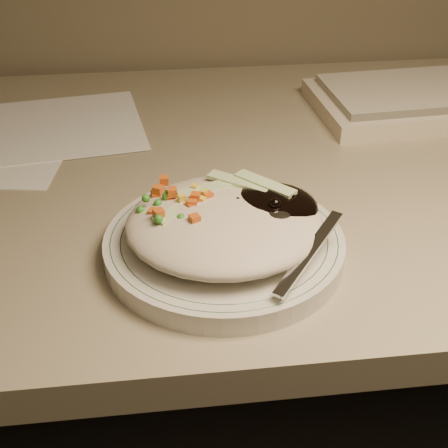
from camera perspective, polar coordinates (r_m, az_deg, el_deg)
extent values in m
cube|color=gray|center=(0.81, 4.21, 4.57)|extent=(1.40, 0.70, 0.04)
cylinder|color=silver|center=(0.62, 0.00, -2.00)|extent=(0.24, 0.24, 0.02)
torus|color=#144723|center=(0.62, 0.00, -1.24)|extent=(0.23, 0.23, 0.00)
torus|color=#144723|center=(0.62, 0.00, -1.24)|extent=(0.21, 0.21, 0.00)
ellipsoid|color=#C1B59D|center=(0.60, 0.06, 0.07)|extent=(0.19, 0.18, 0.04)
ellipsoid|color=black|center=(0.62, 4.05, 1.48)|extent=(0.10, 0.09, 0.03)
ellipsoid|color=orange|center=(0.61, -4.35, 0.97)|extent=(0.08, 0.08, 0.02)
sphere|color=black|center=(0.61, 1.25, 1.96)|extent=(0.01, 0.01, 0.01)
sphere|color=black|center=(0.62, 3.84, 2.42)|extent=(0.01, 0.01, 0.01)
sphere|color=black|center=(0.61, 6.07, 2.51)|extent=(0.01, 0.01, 0.01)
sphere|color=black|center=(0.62, 5.18, 2.65)|extent=(0.01, 0.01, 0.01)
sphere|color=black|center=(0.59, 4.69, 1.83)|extent=(0.01, 0.01, 0.01)
sphere|color=black|center=(0.61, 3.73, 2.06)|extent=(0.01, 0.01, 0.01)
sphere|color=black|center=(0.62, 4.58, 2.62)|extent=(0.01, 0.01, 0.01)
cube|color=#CE5616|center=(0.61, -4.75, 2.94)|extent=(0.01, 0.01, 0.01)
cube|color=#CE5616|center=(0.60, -3.12, 1.09)|extent=(0.01, 0.01, 0.01)
cube|color=#CE5616|center=(0.62, -6.05, 3.13)|extent=(0.01, 0.01, 0.01)
cube|color=#CE5616|center=(0.60, -2.61, 2.49)|extent=(0.01, 0.01, 0.01)
cube|color=#CE5616|center=(0.60, -2.91, 1.90)|extent=(0.01, 0.01, 0.01)
cube|color=#CE5616|center=(0.63, -6.21, 2.68)|extent=(0.01, 0.01, 0.01)
cube|color=#CE5616|center=(0.61, -4.96, 2.65)|extent=(0.01, 0.01, 0.01)
cube|color=#CE5616|center=(0.60, -3.07, 1.63)|extent=(0.01, 0.01, 0.01)
cube|color=#CE5616|center=(0.61, -1.51, 2.56)|extent=(0.01, 0.01, 0.01)
cube|color=#CE5616|center=(0.63, -5.50, 4.00)|extent=(0.01, 0.01, 0.01)
cube|color=#CE5616|center=(0.58, -5.99, 0.98)|extent=(0.01, 0.01, 0.01)
cube|color=#CE5616|center=(0.57, -2.70, 0.45)|extent=(0.01, 0.01, 0.01)
cube|color=#CE5616|center=(0.60, -6.45, 0.99)|extent=(0.01, 0.01, 0.01)
cube|color=#CE5616|center=(0.63, -6.13, 2.50)|extent=(0.01, 0.01, 0.01)
sphere|color=#388C28|center=(0.61, -3.01, 1.97)|extent=(0.01, 0.01, 0.01)
sphere|color=#388C28|center=(0.57, -6.00, 0.45)|extent=(0.01, 0.01, 0.01)
sphere|color=#388C28|center=(0.61, -6.06, 1.88)|extent=(0.01, 0.01, 0.01)
sphere|color=#388C28|center=(0.60, -7.17, 2.34)|extent=(0.01, 0.01, 0.01)
sphere|color=#388C28|center=(0.61, -3.32, 2.17)|extent=(0.01, 0.01, 0.01)
sphere|color=#388C28|center=(0.59, -2.44, 0.30)|extent=(0.01, 0.01, 0.01)
sphere|color=#388C28|center=(0.60, -4.40, 1.41)|extent=(0.01, 0.01, 0.01)
sphere|color=#388C28|center=(0.59, -4.95, 0.32)|extent=(0.01, 0.01, 0.01)
sphere|color=#388C28|center=(0.61, -7.64, 1.26)|extent=(0.01, 0.01, 0.01)
sphere|color=#388C28|center=(0.61, -5.09, 2.77)|extent=(0.01, 0.01, 0.01)
sphere|color=#388C28|center=(0.61, -5.29, 2.58)|extent=(0.01, 0.01, 0.01)
sphere|color=#388C28|center=(0.59, -5.96, 1.00)|extent=(0.01, 0.01, 0.01)
sphere|color=#388C28|center=(0.58, -3.96, 0.56)|extent=(0.01, 0.01, 0.01)
sphere|color=#388C28|center=(0.63, -1.29, 2.99)|extent=(0.01, 0.01, 0.01)
cube|color=yellow|center=(0.61, -3.44, 2.17)|extent=(0.01, 0.01, 0.01)
cube|color=yellow|center=(0.60, -2.00, 2.17)|extent=(0.01, 0.01, 0.01)
cube|color=yellow|center=(0.62, -4.45, 2.22)|extent=(0.01, 0.01, 0.01)
cube|color=yellow|center=(0.60, -3.89, 2.36)|extent=(0.01, 0.01, 0.01)
cube|color=yellow|center=(0.60, -4.37, 1.30)|extent=(0.01, 0.01, 0.01)
cube|color=yellow|center=(0.61, -1.83, 2.83)|extent=(0.01, 0.01, 0.01)
cube|color=yellow|center=(0.62, -2.69, 3.33)|extent=(0.01, 0.01, 0.01)
cube|color=yellow|center=(0.60, -3.48, 1.30)|extent=(0.01, 0.01, 0.01)
cube|color=#B2D18C|center=(0.62, -1.29, 3.31)|extent=(0.07, 0.04, 0.00)
cube|color=#B2D18C|center=(0.63, 1.38, 3.86)|extent=(0.06, 0.05, 0.00)
cube|color=#B2D18C|center=(0.60, -3.87, 1.53)|extent=(0.06, 0.06, 0.00)
cube|color=#B2D18C|center=(0.62, 3.78, 3.69)|extent=(0.06, 0.06, 0.00)
cube|color=#B2D18C|center=(0.59, 0.60, 0.71)|extent=(0.07, 0.03, 0.00)
cube|color=#B2D18C|center=(0.60, -2.14, 1.46)|extent=(0.07, 0.04, 0.00)
ellipsoid|color=silver|center=(0.59, 4.74, 1.03)|extent=(0.06, 0.06, 0.01)
cube|color=silver|center=(0.57, 7.81, -2.59)|extent=(0.08, 0.09, 0.03)
cube|color=white|center=(0.92, -17.09, 8.29)|extent=(0.33, 0.25, 0.00)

